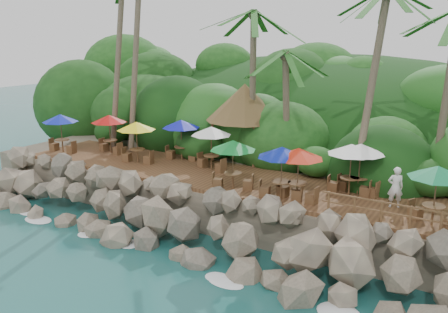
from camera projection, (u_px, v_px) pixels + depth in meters
The scene contains 11 objects.
ground at pixel (154, 259), 21.04m from camera, with size 140.00×140.00×0.00m, color #19514F.
land_base at pixel (297, 158), 33.96m from camera, with size 32.00×25.20×2.10m, color gray.
jungle_hill at pixel (331, 151), 40.40m from camera, with size 44.80×28.00×15.40m, color #143811.
seawall at pixel (180, 220), 22.39m from camera, with size 29.00×4.00×2.30m, color gray, non-canonical shape.
terrace at pixel (224, 178), 25.43m from camera, with size 26.00×5.00×0.20m, color brown.
jungle_foliage at pixel (290, 176), 33.40m from camera, with size 44.00×16.00×12.00m, color #143811, non-canonical shape.
foam_line at pixel (158, 256), 21.28m from camera, with size 25.20×0.80×0.06m.
palapa at pixel (245, 102), 28.10m from camera, with size 4.68×4.68×4.60m.
dining_clusters at pixel (226, 141), 24.57m from camera, with size 24.70×5.48×2.47m.
railing at pixel (411, 216), 18.26m from camera, with size 7.20×0.10×1.00m.
waiter at pixel (395, 187), 20.64m from camera, with size 0.67×0.44×1.85m, color white.
Camera 1 is at (12.75, -14.71, 9.72)m, focal length 37.79 mm.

